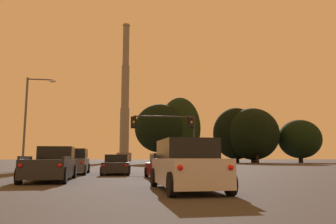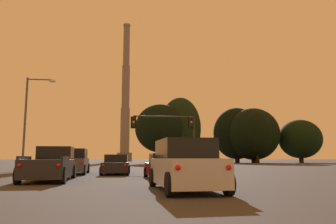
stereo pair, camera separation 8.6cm
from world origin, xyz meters
name	(u,v)px [view 2 (the right image)]	position (x,y,z in m)	size (l,w,h in m)	color
suv_left_lane_front	(74,162)	(-3.12, 22.46, 0.90)	(2.27, 4.96, 1.86)	#4C4F54
hatchback_right_lane_second	(164,167)	(2.89, 16.26, 0.66)	(2.07, 4.17, 1.44)	maroon
pickup_truck_left_lane_second	(51,165)	(-3.20, 15.31, 0.80)	(2.41, 5.58, 1.82)	#232328
suv_right_lane_third	(185,166)	(2.86, 9.20, 0.90)	(2.33, 4.99, 1.86)	silver
sedan_center_lane_front	(116,165)	(0.05, 21.83, 0.67)	(2.12, 4.75, 1.43)	#232328
traffic_light_overhead_right	(172,128)	(5.47, 30.54, 4.29)	(6.76, 0.50, 5.54)	#2D2D30
street_lamp	(30,114)	(-8.35, 29.27, 5.35)	(2.73, 0.36, 8.83)	#56565B
smokestack	(125,106)	(0.53, 114.14, 19.78)	(5.18, 5.18, 50.44)	slate
treeline_right_mid	(180,128)	(12.92, 69.54, 7.83)	(9.31, 8.38, 14.83)	black
treeline_left_mid	(253,134)	(31.97, 74.39, 7.08)	(13.03, 11.73, 13.46)	black
treeline_center_left	(237,133)	(28.85, 77.61, 7.41)	(11.83, 10.65, 13.98)	black
treeline_far_right	(300,139)	(44.25, 74.35, 5.92)	(10.80, 9.72, 10.77)	black
treeline_far_left	(257,133)	(31.68, 71.38, 7.10)	(7.68, 6.91, 12.38)	black
treeline_center_right	(160,128)	(8.30, 68.42, 7.66)	(11.11, 10.00, 13.01)	black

